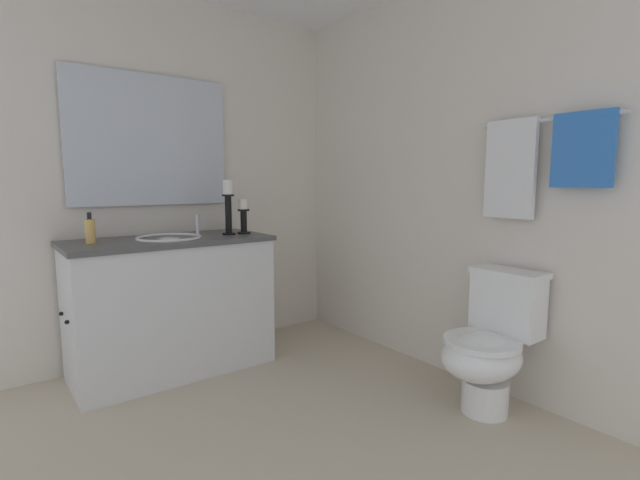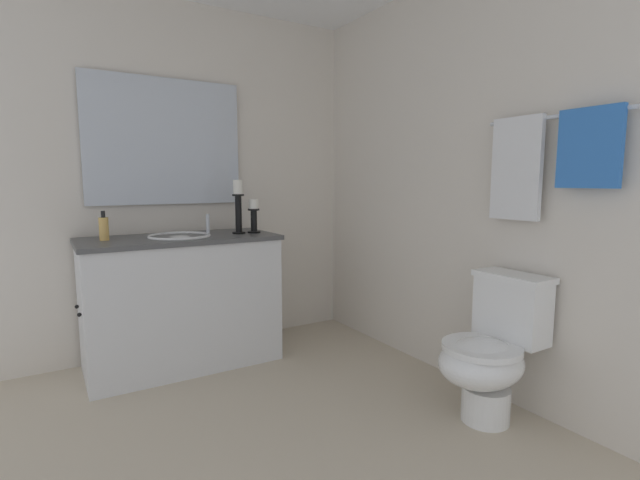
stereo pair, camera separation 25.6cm
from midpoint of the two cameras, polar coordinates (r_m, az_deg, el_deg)
The scene contains 13 objects.
floor at distance 2.26m, azimuth -3.85°, elevation -25.66°, with size 3.15×2.83×0.02m, color beige.
wall_back at distance 2.84m, azimuth 22.32°, elevation 6.86°, with size 3.15×0.04×2.45m, color silver.
wall_left at distance 3.38m, azimuth -16.62°, elevation 7.09°, with size 0.04×2.83×2.45m, color silver.
vanity_cabinet at distance 3.16m, azimuth -14.54°, elevation -7.35°, with size 0.58×1.24×0.86m.
sink_basin at distance 3.09m, azimuth -14.76°, elevation -0.30°, with size 0.40×0.40×0.24m.
mirror at distance 3.34m, azimuth -16.57°, elevation 11.63°, with size 0.02×1.04×0.85m, color silver.
candle_holder_tall at distance 3.20m, azimuth -5.98°, elevation 3.06°, with size 0.09×0.09×0.24m.
candle_holder_short at distance 3.16m, azimuth -7.85°, elevation 4.35°, with size 0.09×0.09×0.37m.
soap_bottle at distance 3.03m, azimuth -23.13°, elevation 1.34°, with size 0.06×0.06×0.18m.
toilet at distance 2.58m, azimuth 23.18°, elevation -12.66°, with size 0.39×0.54×0.75m.
towel_bar at distance 2.57m, azimuth 29.83°, elevation 13.18°, with size 0.02×0.02×0.72m, color silver.
towel_near_vanity at distance 2.63m, azimuth 25.82°, elevation 7.97°, with size 0.28×0.03×0.52m, color white.
towel_center at distance 2.46m, azimuth 33.12°, elevation 9.57°, with size 0.28×0.03×0.36m, color blue.
Camera 2 is at (1.76, -0.77, 1.22)m, focal length 25.76 mm.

